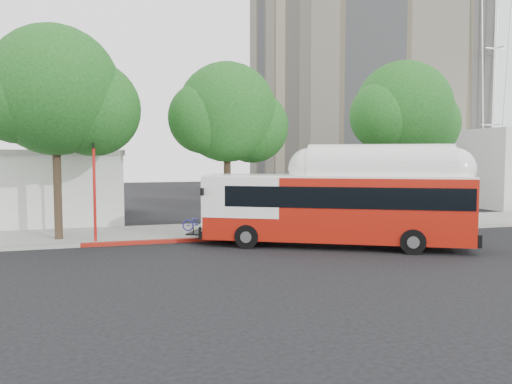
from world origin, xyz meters
TOP-DOWN VIEW (x-y plane):
  - ground at (0.00, 0.00)m, footprint 120.00×120.00m
  - sidewalk at (0.00, 6.50)m, footprint 60.00×5.00m
  - curb_strip at (0.00, 3.90)m, footprint 60.00×0.30m
  - red_curb_segment at (-3.00, 3.90)m, footprint 10.00×0.32m
  - street_tree_left at (-8.53, 5.56)m, footprint 6.67×5.80m
  - street_tree_mid at (-0.59, 6.06)m, footprint 5.75×5.00m
  - street_tree_right at (9.44, 5.86)m, footprint 6.21×5.40m
  - apartment_tower at (18.00, 28.00)m, footprint 18.00×18.00m
  - transit_bus at (2.57, 0.81)m, footprint 11.56×7.36m
  - signal_pole at (-7.39, 4.39)m, footprint 0.13×0.43m

SIDE VIEW (x-z plane):
  - ground at x=0.00m, z-range 0.00..0.00m
  - sidewalk at x=0.00m, z-range 0.00..0.15m
  - curb_strip at x=0.00m, z-range 0.00..0.15m
  - red_curb_segment at x=-3.00m, z-range 0.00..0.16m
  - transit_bus at x=2.57m, z-range -0.12..3.42m
  - signal_pole at x=-7.39m, z-range 0.06..4.56m
  - street_tree_mid at x=-0.59m, z-range 1.60..10.22m
  - street_tree_right at x=9.44m, z-range 1.67..10.85m
  - street_tree_left at x=-8.53m, z-range 1.73..11.47m
  - apartment_tower at x=18.00m, z-range -0.88..36.12m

